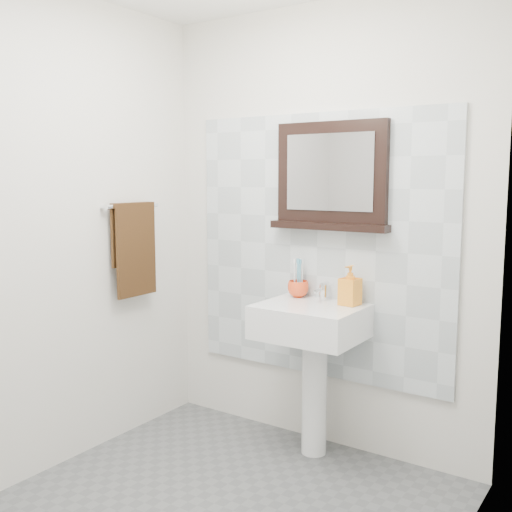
% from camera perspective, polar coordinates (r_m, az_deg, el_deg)
% --- Properties ---
extents(back_wall, '(2.00, 0.01, 2.50)m').
position_cam_1_polar(back_wall, '(3.43, 6.05, 2.57)').
color(back_wall, silver).
rests_on(back_wall, ground).
extents(left_wall, '(0.01, 2.20, 2.50)m').
position_cam_1_polar(left_wall, '(3.25, -19.49, 1.91)').
color(left_wall, silver).
rests_on(left_wall, ground).
extents(right_wall, '(0.01, 2.20, 2.50)m').
position_cam_1_polar(right_wall, '(2.03, 16.34, -1.08)').
color(right_wall, silver).
rests_on(right_wall, ground).
extents(splashback, '(1.60, 0.02, 1.50)m').
position_cam_1_polar(splashback, '(3.43, 5.93, 0.89)').
color(splashback, silver).
rests_on(splashback, back_wall).
extents(pedestal_sink, '(0.55, 0.44, 0.96)m').
position_cam_1_polar(pedestal_sink, '(3.30, 5.26, -7.76)').
color(pedestal_sink, white).
rests_on(pedestal_sink, ground).
extents(toothbrush_cup, '(0.14, 0.14, 0.09)m').
position_cam_1_polar(toothbrush_cup, '(3.45, 4.04, -3.14)').
color(toothbrush_cup, '#FB4B1D').
rests_on(toothbrush_cup, pedestal_sink).
extents(toothbrushes, '(0.05, 0.04, 0.21)m').
position_cam_1_polar(toothbrushes, '(3.43, 4.09, -1.90)').
color(toothbrushes, white).
rests_on(toothbrushes, toothbrush_cup).
extents(soap_dispenser, '(0.11, 0.11, 0.22)m').
position_cam_1_polar(soap_dispenser, '(3.25, 8.95, -2.77)').
color(soap_dispenser, orange).
rests_on(soap_dispenser, pedestal_sink).
extents(framed_mirror, '(0.70, 0.11, 0.59)m').
position_cam_1_polar(framed_mirror, '(3.34, 7.17, 7.33)').
color(framed_mirror, black).
rests_on(framed_mirror, back_wall).
extents(towel_bar, '(0.07, 0.40, 0.03)m').
position_cam_1_polar(towel_bar, '(3.57, -11.71, 4.69)').
color(towel_bar, silver).
rests_on(towel_bar, left_wall).
extents(hand_towel, '(0.06, 0.30, 0.55)m').
position_cam_1_polar(hand_towel, '(3.58, -11.54, 1.33)').
color(hand_towel, '#341F0E').
rests_on(hand_towel, towel_bar).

